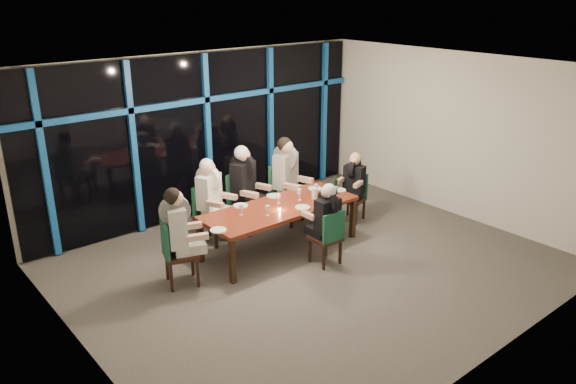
{
  "coord_description": "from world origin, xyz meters",
  "views": [
    {
      "loc": [
        -5.24,
        -5.7,
        4.09
      ],
      "look_at": [
        0.0,
        0.6,
        1.05
      ],
      "focal_mm": 35.0,
      "sensor_mm": 36.0,
      "label": 1
    }
  ],
  "objects_px": {
    "dining_table": "(280,210)",
    "chair_far_left": "(208,210)",
    "chair_near_mid": "(329,235)",
    "diner_near_mid": "(326,212)",
    "chair_far_mid": "(241,199)",
    "diner_end_right": "(354,177)",
    "water_pitcher": "(315,193)",
    "diner_far_left": "(211,189)",
    "diner_far_right": "(287,168)",
    "wine_bottle": "(336,187)",
    "chair_end_left": "(174,249)",
    "chair_far_right": "(283,190)",
    "diner_end_left": "(178,222)",
    "chair_end_right": "(355,194)",
    "diner_far_mid": "(245,177)"
  },
  "relations": [
    {
      "from": "chair_near_mid",
      "to": "water_pitcher",
      "type": "bearing_deg",
      "value": -116.25
    },
    {
      "from": "chair_end_right",
      "to": "chair_near_mid",
      "type": "height_order",
      "value": "chair_near_mid"
    },
    {
      "from": "diner_far_right",
      "to": "diner_near_mid",
      "type": "xyz_separation_m",
      "value": [
        -0.59,
        -1.62,
        -0.17
      ]
    },
    {
      "from": "diner_far_right",
      "to": "diner_end_left",
      "type": "relative_size",
      "value": 1.07
    },
    {
      "from": "chair_far_mid",
      "to": "wine_bottle",
      "type": "height_order",
      "value": "wine_bottle"
    },
    {
      "from": "chair_far_mid",
      "to": "diner_far_mid",
      "type": "xyz_separation_m",
      "value": [
        0.03,
        -0.08,
        0.41
      ]
    },
    {
      "from": "diner_far_left",
      "to": "water_pitcher",
      "type": "height_order",
      "value": "diner_far_left"
    },
    {
      "from": "chair_far_right",
      "to": "diner_far_left",
      "type": "relative_size",
      "value": 1.12
    },
    {
      "from": "dining_table",
      "to": "wine_bottle",
      "type": "bearing_deg",
      "value": -8.42
    },
    {
      "from": "chair_far_mid",
      "to": "wine_bottle",
      "type": "relative_size",
      "value": 3.17
    },
    {
      "from": "chair_far_left",
      "to": "chair_far_right",
      "type": "height_order",
      "value": "chair_far_right"
    },
    {
      "from": "diner_end_right",
      "to": "water_pitcher",
      "type": "relative_size",
      "value": 4.71
    },
    {
      "from": "chair_end_right",
      "to": "diner_end_right",
      "type": "bearing_deg",
      "value": -90.0
    },
    {
      "from": "chair_end_right",
      "to": "diner_far_right",
      "type": "xyz_separation_m",
      "value": [
        -1.05,
        0.67,
        0.55
      ]
    },
    {
      "from": "diner_near_mid",
      "to": "dining_table",
      "type": "bearing_deg",
      "value": -73.45
    },
    {
      "from": "chair_end_right",
      "to": "wine_bottle",
      "type": "bearing_deg",
      "value": -88.6
    },
    {
      "from": "chair_end_left",
      "to": "diner_far_mid",
      "type": "bearing_deg",
      "value": -45.66
    },
    {
      "from": "diner_far_mid",
      "to": "diner_far_right",
      "type": "height_order",
      "value": "diner_far_right"
    },
    {
      "from": "diner_near_mid",
      "to": "chair_far_mid",
      "type": "bearing_deg",
      "value": -80.22
    },
    {
      "from": "dining_table",
      "to": "wine_bottle",
      "type": "height_order",
      "value": "wine_bottle"
    },
    {
      "from": "diner_far_right",
      "to": "chair_near_mid",
      "type": "bearing_deg",
      "value": -127.47
    },
    {
      "from": "diner_far_mid",
      "to": "chair_near_mid",
      "type": "bearing_deg",
      "value": -104.92
    },
    {
      "from": "chair_far_right",
      "to": "diner_near_mid",
      "type": "distance_m",
      "value": 1.81
    },
    {
      "from": "chair_far_left",
      "to": "diner_far_right",
      "type": "relative_size",
      "value": 0.94
    },
    {
      "from": "chair_end_left",
      "to": "diner_far_right",
      "type": "relative_size",
      "value": 0.96
    },
    {
      "from": "diner_far_left",
      "to": "diner_end_left",
      "type": "height_order",
      "value": "diner_end_left"
    },
    {
      "from": "chair_near_mid",
      "to": "diner_near_mid",
      "type": "distance_m",
      "value": 0.37
    },
    {
      "from": "chair_far_mid",
      "to": "chair_end_right",
      "type": "bearing_deg",
      "value": -47.48
    },
    {
      "from": "chair_near_mid",
      "to": "diner_far_mid",
      "type": "xyz_separation_m",
      "value": [
        -0.22,
        1.87,
        0.5
      ]
    },
    {
      "from": "water_pitcher",
      "to": "dining_table",
      "type": "bearing_deg",
      "value": -173.02
    },
    {
      "from": "chair_near_mid",
      "to": "chair_far_mid",
      "type": "bearing_deg",
      "value": -80.6
    },
    {
      "from": "diner_far_left",
      "to": "dining_table",
      "type": "bearing_deg",
      "value": -76.2
    },
    {
      "from": "diner_near_mid",
      "to": "wine_bottle",
      "type": "relative_size",
      "value": 2.65
    },
    {
      "from": "chair_end_right",
      "to": "diner_end_left",
      "type": "distance_m",
      "value": 3.69
    },
    {
      "from": "dining_table",
      "to": "water_pitcher",
      "type": "relative_size",
      "value": 14.45
    },
    {
      "from": "dining_table",
      "to": "chair_far_left",
      "type": "xyz_separation_m",
      "value": [
        -0.74,
        1.0,
        -0.13
      ]
    },
    {
      "from": "dining_table",
      "to": "diner_far_mid",
      "type": "distance_m",
      "value": 1.0
    },
    {
      "from": "chair_end_right",
      "to": "diner_near_mid",
      "type": "distance_m",
      "value": 1.93
    },
    {
      "from": "dining_table",
      "to": "water_pitcher",
      "type": "xyz_separation_m",
      "value": [
        0.66,
        -0.1,
        0.16
      ]
    },
    {
      "from": "chair_far_mid",
      "to": "chair_end_right",
      "type": "relative_size",
      "value": 1.21
    },
    {
      "from": "chair_far_left",
      "to": "diner_far_left",
      "type": "xyz_separation_m",
      "value": [
        0.03,
        -0.08,
        0.39
      ]
    },
    {
      "from": "chair_near_mid",
      "to": "diner_near_mid",
      "type": "xyz_separation_m",
      "value": [
        0.0,
        0.08,
        0.36
      ]
    },
    {
      "from": "chair_far_right",
      "to": "chair_near_mid",
      "type": "xyz_separation_m",
      "value": [
        -0.56,
        -1.78,
        -0.1
      ]
    },
    {
      "from": "chair_far_right",
      "to": "chair_end_left",
      "type": "bearing_deg",
      "value": 178.71
    },
    {
      "from": "dining_table",
      "to": "chair_near_mid",
      "type": "xyz_separation_m",
      "value": [
        0.21,
        -0.92,
        -0.18
      ]
    },
    {
      "from": "chair_end_left",
      "to": "diner_far_left",
      "type": "xyz_separation_m",
      "value": [
        1.19,
        0.88,
        0.39
      ]
    },
    {
      "from": "chair_end_left",
      "to": "diner_far_left",
      "type": "relative_size",
      "value": 1.04
    },
    {
      "from": "diner_end_right",
      "to": "chair_far_mid",
      "type": "bearing_deg",
      "value": -135.6
    },
    {
      "from": "chair_end_right",
      "to": "diner_far_mid",
      "type": "xyz_separation_m",
      "value": [
        -1.85,
        0.83,
        0.52
      ]
    },
    {
      "from": "chair_near_mid",
      "to": "wine_bottle",
      "type": "xyz_separation_m",
      "value": [
        0.87,
        0.76,
        0.37
      ]
    }
  ]
}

